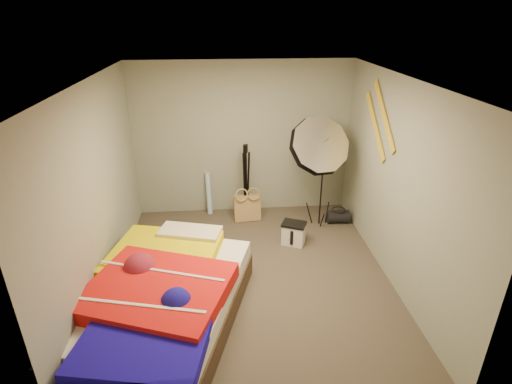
{
  "coord_description": "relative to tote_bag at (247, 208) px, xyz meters",
  "views": [
    {
      "loc": [
        -0.32,
        -4.23,
        3.16
      ],
      "look_at": [
        0.1,
        0.6,
        0.95
      ],
      "focal_mm": 28.0,
      "sensor_mm": 36.0,
      "label": 1
    }
  ],
  "objects": [
    {
      "name": "duffel_bag",
      "position": [
        1.47,
        -0.23,
        -0.11
      ],
      "size": [
        0.36,
        0.23,
        0.22
      ],
      "primitive_type": "cylinder",
      "rotation": [
        0.0,
        1.57,
        -0.05
      ],
      "color": "black",
      "rests_on": "floor"
    },
    {
      "name": "wall_stripe_upper",
      "position": [
        1.69,
        -0.99,
        1.73
      ],
      "size": [
        0.02,
        0.91,
        0.78
      ],
      "primitive_type": "cube",
      "rotation": [
        0.7,
        0.0,
        0.0
      ],
      "color": "gold",
      "rests_on": "wall_right"
    },
    {
      "name": "wall_front",
      "position": [
        -0.04,
        -3.59,
        1.03
      ],
      "size": [
        3.5,
        0.0,
        3.5
      ],
      "primitive_type": "plane",
      "rotation": [
        -1.57,
        0.0,
        0.0
      ],
      "color": "gray",
      "rests_on": "floor"
    },
    {
      "name": "ceiling",
      "position": [
        -0.04,
        -1.59,
        2.28
      ],
      "size": [
        4.0,
        4.0,
        0.0
      ],
      "primitive_type": "plane",
      "rotation": [
        3.14,
        0.0,
        0.0
      ],
      "color": "silver",
      "rests_on": "wall_back"
    },
    {
      "name": "bed",
      "position": [
        -1.08,
        -2.3,
        0.11
      ],
      "size": [
        2.11,
        2.66,
        0.65
      ],
      "color": "#433023",
      "rests_on": "floor"
    },
    {
      "name": "wrapping_roll",
      "position": [
        -0.62,
        0.31,
        0.14
      ],
      "size": [
        0.11,
        0.21,
        0.72
      ],
      "primitive_type": "cylinder",
      "rotation": [
        -0.17,
        0.0,
        0.14
      ],
      "color": "#5C90DD",
      "rests_on": "floor"
    },
    {
      "name": "wall_right",
      "position": [
        1.71,
        -1.59,
        1.03
      ],
      "size": [
        0.0,
        4.0,
        4.0
      ],
      "primitive_type": "plane",
      "rotation": [
        1.57,
        0.0,
        -1.57
      ],
      "color": "gray",
      "rests_on": "floor"
    },
    {
      "name": "camera_tripod",
      "position": [
        -0.01,
        0.05,
        0.52
      ],
      "size": [
        0.08,
        0.08,
        1.28
      ],
      "color": "black",
      "rests_on": "floor"
    },
    {
      "name": "wall_left",
      "position": [
        -1.79,
        -1.59,
        1.03
      ],
      "size": [
        0.0,
        4.0,
        4.0
      ],
      "primitive_type": "plane",
      "rotation": [
        1.57,
        0.0,
        1.57
      ],
      "color": "gray",
      "rests_on": "floor"
    },
    {
      "name": "camera_case",
      "position": [
        0.63,
        -0.8,
        -0.06
      ],
      "size": [
        0.38,
        0.33,
        0.32
      ],
      "primitive_type": "cube",
      "rotation": [
        0.0,
        0.0,
        -0.41
      ],
      "color": "white",
      "rests_on": "floor"
    },
    {
      "name": "wall_back",
      "position": [
        -0.04,
        0.41,
        1.03
      ],
      "size": [
        3.5,
        0.0,
        3.5
      ],
      "primitive_type": "plane",
      "rotation": [
        1.57,
        0.0,
        0.0
      ],
      "color": "gray",
      "rests_on": "floor"
    },
    {
      "name": "tote_bag",
      "position": [
        0.0,
        0.0,
        0.0
      ],
      "size": [
        0.45,
        0.24,
        0.45
      ],
      "primitive_type": "cube",
      "rotation": [
        -0.14,
        0.0,
        0.11
      ],
      "color": "tan",
      "rests_on": "floor"
    },
    {
      "name": "wall_stripe_lower",
      "position": [
        1.69,
        -0.74,
        1.53
      ],
      "size": [
        0.02,
        0.91,
        0.78
      ],
      "primitive_type": "cube",
      "rotation": [
        0.7,
        0.0,
        0.0
      ],
      "color": "gold",
      "rests_on": "wall_right"
    },
    {
      "name": "floor",
      "position": [
        -0.04,
        -1.59,
        -0.22
      ],
      "size": [
        4.0,
        4.0,
        0.0
      ],
      "primitive_type": "plane",
      "color": "brown",
      "rests_on": "ground"
    },
    {
      "name": "photo_umbrella",
      "position": [
        1.02,
        -0.37,
        1.14
      ],
      "size": [
        1.06,
        0.72,
        1.89
      ],
      "color": "black",
      "rests_on": "floor"
    }
  ]
}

